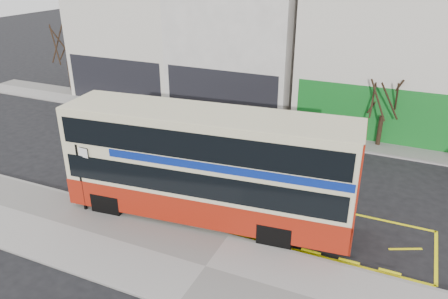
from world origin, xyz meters
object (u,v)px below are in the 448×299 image
at_px(double_decker_bus, 208,165).
at_px(car_silver, 142,113).
at_px(street_tree_left, 64,34).
at_px(bus_stop_post, 82,171).
at_px(street_tree_right, 386,89).
at_px(car_grey, 306,141).

bearing_deg(double_decker_bus, car_silver, 130.97).
distance_m(double_decker_bus, street_tree_left, 20.61).
xyz_separation_m(bus_stop_post, street_tree_left, (-12.41, 13.05, 2.48)).
relative_size(double_decker_bus, street_tree_right, 2.33).
bearing_deg(car_grey, street_tree_left, 90.95).
height_order(car_silver, street_tree_right, street_tree_right).
xyz_separation_m(car_silver, street_tree_right, (13.84, 2.00, 2.67)).
distance_m(bus_stop_post, car_silver, 10.55).
relative_size(car_silver, car_grey, 0.83).
bearing_deg(bus_stop_post, car_grey, 57.96).
relative_size(double_decker_bus, car_grey, 2.61).
bearing_deg(street_tree_left, double_decker_bus, -33.64).
distance_m(bus_stop_post, street_tree_right, 15.47).
height_order(double_decker_bus, street_tree_right, street_tree_right).
bearing_deg(car_silver, double_decker_bus, -120.11).
distance_m(street_tree_left, street_tree_right, 22.45).
height_order(double_decker_bus, car_grey, double_decker_bus).
bearing_deg(double_decker_bus, car_grey, 69.94).
bearing_deg(double_decker_bus, bus_stop_post, -165.78).
height_order(car_silver, street_tree_left, street_tree_left).
distance_m(car_silver, car_grey, 10.48).
bearing_deg(bus_stop_post, double_decker_bus, 23.30).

